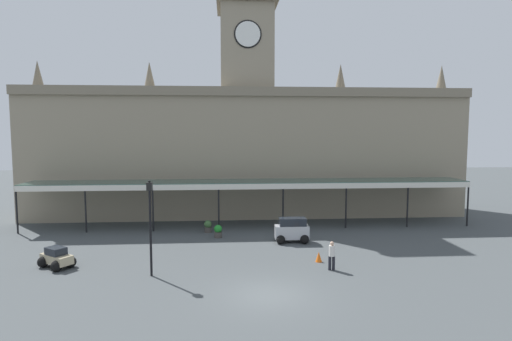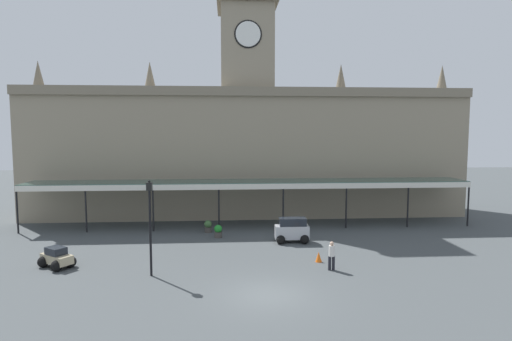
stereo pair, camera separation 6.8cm
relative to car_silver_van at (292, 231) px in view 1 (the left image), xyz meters
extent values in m
plane|color=#44494B|center=(-2.69, -9.50, -0.81)|extent=(140.00, 140.00, 0.00)
cube|color=gray|center=(-2.69, 11.07, 5.11)|extent=(40.40, 6.67, 11.84)
cube|color=gray|center=(-2.69, 7.59, 10.63)|extent=(40.40, 0.30, 0.80)
cube|color=gray|center=(-2.69, 11.07, 14.82)|extent=(4.80, 4.80, 7.57)
cube|color=#766C59|center=(-2.69, 11.07, 19.10)|extent=(5.50, 5.50, 1.00)
cylinder|color=white|center=(-2.69, 8.61, 15.72)|extent=(2.20, 0.12, 2.20)
cylinder|color=black|center=(-2.69, 8.65, 15.72)|extent=(2.46, 0.06, 2.46)
cone|color=#6E6554|center=(-21.89, 11.07, 12.33)|extent=(1.10, 1.10, 2.60)
cone|color=#6E6554|center=(-11.78, 11.07, 12.33)|extent=(1.10, 1.10, 2.60)
cone|color=#6E6554|center=(6.41, 11.07, 12.33)|extent=(1.10, 1.10, 2.60)
cone|color=#6E6554|center=(16.52, 11.07, 12.33)|extent=(1.10, 1.10, 2.60)
cube|color=#38564C|center=(-2.69, 5.54, 2.93)|extent=(36.48, 3.20, 0.16)
cube|color=silver|center=(-2.69, 3.94, 2.73)|extent=(36.48, 0.12, 0.44)
cylinder|color=black|center=(-20.93, 4.09, 1.02)|extent=(0.14, 0.14, 3.66)
cylinder|color=black|center=(-15.71, 4.09, 1.02)|extent=(0.14, 0.14, 3.66)
cylinder|color=black|center=(-10.50, 4.09, 1.02)|extent=(0.14, 0.14, 3.66)
cylinder|color=black|center=(-5.29, 4.09, 1.02)|extent=(0.14, 0.14, 3.66)
cylinder|color=black|center=(-0.08, 4.09, 1.02)|extent=(0.14, 0.14, 3.66)
cylinder|color=black|center=(5.13, 4.09, 1.02)|extent=(0.14, 0.14, 3.66)
cylinder|color=black|center=(10.34, 4.09, 1.02)|extent=(0.14, 0.14, 3.66)
cylinder|color=black|center=(15.56, 4.09, 1.02)|extent=(0.14, 0.14, 3.66)
cube|color=#B2B5BA|center=(-0.01, 0.00, -0.06)|extent=(2.41, 0.97, 0.95)
cube|color=#1E232B|center=(0.04, 0.00, 0.69)|extent=(1.91, 0.92, 0.55)
sphere|color=black|center=(-0.87, -0.47, -0.49)|extent=(0.64, 0.64, 0.64)
sphere|color=black|center=(-0.86, 0.48, -0.49)|extent=(0.64, 0.64, 0.64)
sphere|color=black|center=(0.83, -0.48, -0.49)|extent=(0.64, 0.64, 0.64)
sphere|color=black|center=(0.84, 0.47, -0.49)|extent=(0.64, 0.64, 0.64)
cube|color=tan|center=(-14.57, -4.53, -0.29)|extent=(2.17, 1.93, 0.50)
cube|color=#1E232B|center=(-14.61, -4.50, 0.17)|extent=(1.36, 1.30, 0.42)
sphere|color=black|center=(-13.76, -4.58, -0.49)|extent=(0.64, 0.64, 0.64)
sphere|color=black|center=(-14.29, -5.29, -0.49)|extent=(0.64, 0.64, 0.64)
sphere|color=black|center=(-14.84, -3.77, -0.49)|extent=(0.64, 0.64, 0.64)
sphere|color=black|center=(-15.37, -4.48, -0.49)|extent=(0.64, 0.64, 0.64)
cylinder|color=black|center=(1.43, -6.15, -0.40)|extent=(0.17, 0.17, 0.82)
cylinder|color=black|center=(1.21, -6.15, -0.40)|extent=(0.17, 0.17, 0.82)
cylinder|color=silver|center=(1.32, -6.15, 0.32)|extent=(0.34, 0.34, 0.62)
sphere|color=tan|center=(1.32, -6.15, 0.75)|extent=(0.23, 0.23, 0.23)
cylinder|color=black|center=(-8.80, -6.39, 1.56)|extent=(0.13, 0.13, 4.73)
cube|color=black|center=(-8.80, -6.39, 4.15)|extent=(0.30, 0.30, 0.44)
sphere|color=black|center=(-8.80, -6.39, 4.43)|extent=(0.14, 0.14, 0.14)
cone|color=orange|center=(0.92, -4.60, -0.50)|extent=(0.40, 0.40, 0.61)
cylinder|color=#47423D|center=(-5.31, 1.73, -0.60)|extent=(0.56, 0.56, 0.42)
sphere|color=#1F7F28|center=(-5.31, 1.73, -0.15)|extent=(0.60, 0.60, 0.60)
cylinder|color=#47423D|center=(-6.14, 3.39, -0.60)|extent=(0.56, 0.56, 0.42)
sphere|color=#3C6335|center=(-6.14, 3.39, -0.15)|extent=(0.60, 0.60, 0.60)
camera|label=1|loc=(-4.66, -28.83, 7.04)|focal=29.03mm
camera|label=2|loc=(-4.59, -28.84, 7.04)|focal=29.03mm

